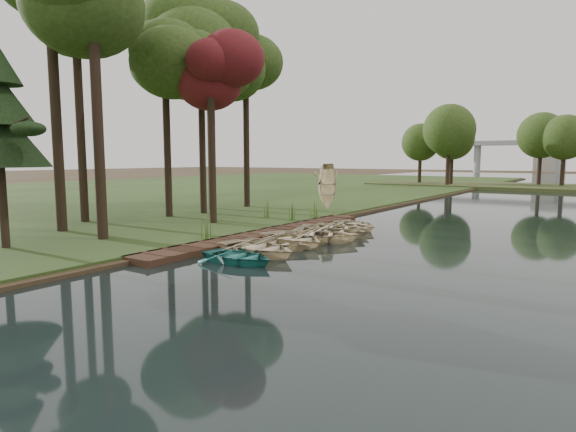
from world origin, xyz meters
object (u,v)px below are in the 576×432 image
Objects in this scene: boardwalk at (268,234)px; rowboat_1 at (256,246)px; rowboat_2 at (274,242)px; stored_rowboat at (327,205)px; rowboat_0 at (238,255)px.

rowboat_1 reaches higher than boardwalk.
rowboat_1 is 1.45m from rowboat_2.
rowboat_1 is 1.18× the size of rowboat_2.
rowboat_2 is 13.94m from stored_rowboat.
boardwalk is 6.21m from rowboat_0.
stored_rowboat is at bearing 25.56° from rowboat_1.
stored_rowboat is at bearing 104.11° from boardwalk.
stored_rowboat is (-5.12, 14.46, 0.20)m from rowboat_1.
stored_rowboat is (-4.95, 13.03, 0.26)m from rowboat_2.
rowboat_2 is at bearing -48.39° from boardwalk.
rowboat_1 is 1.14× the size of stored_rowboat.
rowboat_2 is at bearing -140.76° from stored_rowboat.
stored_rowboat is at bearing 13.76° from rowboat_2.
rowboat_0 is (2.81, -5.53, 0.21)m from boardwalk.
rowboat_0 is 1.50m from rowboat_1.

